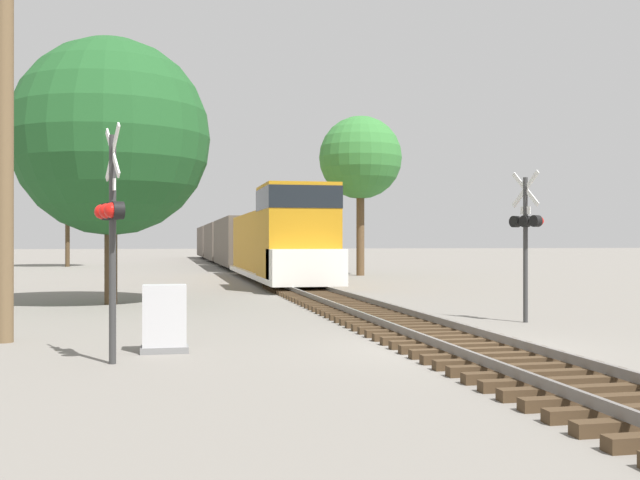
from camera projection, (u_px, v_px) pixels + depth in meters
name	position (u px, v px, depth m)	size (l,w,h in m)	color
ground_plane	(459.00, 350.00, 14.38)	(400.00, 400.00, 0.00)	slate
rail_track_bed	(459.00, 343.00, 14.38)	(2.60, 160.00, 0.31)	#42301E
freight_train	(232.00, 242.00, 63.06)	(3.07, 70.87, 4.50)	#B77A14
crossing_signal_near	(111.00, 221.00, 12.70)	(0.56, 1.01, 4.06)	#333333
crossing_signal_far	(526.00, 229.00, 19.23)	(0.58, 1.00, 3.89)	#333333
relay_cabinet	(165.00, 319.00, 14.01)	(0.88, 0.53, 1.27)	slate
utility_pole	(5.00, 133.00, 15.41)	(1.80, 0.35, 8.48)	brown
tree_far_right	(111.00, 137.00, 24.71)	(6.51, 6.51, 8.79)	#473521
tree_mid_background	(360.00, 158.00, 45.60)	(5.05, 5.05, 9.73)	brown
tree_deep_background	(68.00, 175.00, 61.34)	(6.52, 6.52, 10.82)	#473521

